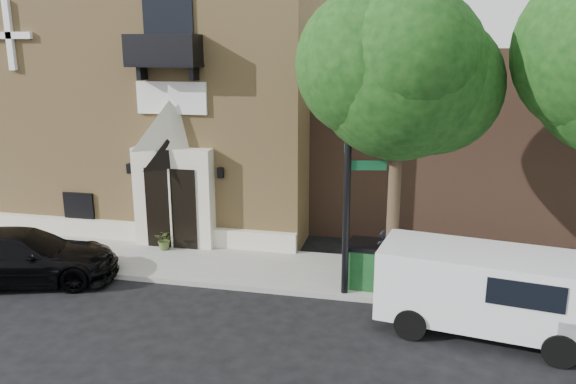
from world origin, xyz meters
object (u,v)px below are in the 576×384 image
at_px(pedestrian_near, 384,258).
at_px(cargo_van, 495,290).
at_px(fire_hydrant, 415,281).
at_px(dumpster, 383,265).
at_px(street_sign, 348,169).
at_px(black_sedan, 22,257).

bearing_deg(pedestrian_near, cargo_van, 124.23).
distance_m(cargo_van, pedestrian_near, 3.20).
relative_size(fire_hydrant, dumpster, 0.40).
relative_size(cargo_van, street_sign, 0.76).
relative_size(dumpster, pedestrian_near, 1.17).
distance_m(cargo_van, dumpster, 3.21).
height_order(black_sedan, dumpster, black_sedan).
bearing_deg(fire_hydrant, pedestrian_near, 155.74).
relative_size(street_sign, pedestrian_near, 4.15).
xyz_separation_m(cargo_van, street_sign, (-3.53, 1.25, 2.39)).
relative_size(fire_hydrant, pedestrian_near, 0.46).
relative_size(street_sign, fire_hydrant, 8.96).
distance_m(cargo_van, fire_hydrant, 2.38).
relative_size(black_sedan, pedestrian_near, 3.24).
height_order(fire_hydrant, pedestrian_near, pedestrian_near).
xyz_separation_m(street_sign, pedestrian_near, (0.95, 0.64, -2.53)).
bearing_deg(black_sedan, fire_hydrant, -101.51).
bearing_deg(street_sign, cargo_van, -30.76).
relative_size(black_sedan, street_sign, 0.78).
distance_m(fire_hydrant, dumpster, 0.94).
xyz_separation_m(fire_hydrant, dumpster, (-0.84, 0.35, 0.25)).
height_order(black_sedan, pedestrian_near, pedestrian_near).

